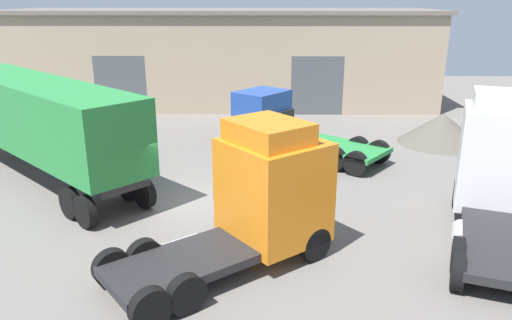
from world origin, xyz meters
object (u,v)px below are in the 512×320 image
object	(u,v)px
tractor_unit_orange	(260,196)
gravel_pile	(442,129)
tractor_unit_white	(501,165)
flatbed_truck_blue	(279,123)
container_trailer_green	(39,118)

from	to	relation	value
tractor_unit_orange	gravel_pile	xyz separation A→B (m)	(8.98, 11.56, -1.08)
tractor_unit_white	flatbed_truck_blue	world-z (taller)	tractor_unit_white
flatbed_truck_blue	tractor_unit_orange	world-z (taller)	tractor_unit_orange
container_trailer_green	gravel_pile	size ratio (longest dim) A/B	2.54
tractor_unit_white	tractor_unit_orange	distance (m)	7.85
gravel_pile	tractor_unit_orange	bearing A→B (deg)	-127.84
tractor_unit_white	gravel_pile	size ratio (longest dim) A/B	1.69
container_trailer_green	tractor_unit_orange	bearing A→B (deg)	-172.28
tractor_unit_white	tractor_unit_orange	xyz separation A→B (m)	(-7.54, -2.20, -0.17)
container_trailer_green	gravel_pile	distance (m)	18.54
container_trailer_green	tractor_unit_orange	xyz separation A→B (m)	(8.67, -6.16, -0.70)
tractor_unit_orange	container_trailer_green	bearing A→B (deg)	106.35
tractor_unit_white	tractor_unit_orange	size ratio (longest dim) A/B	1.13
tractor_unit_white	tractor_unit_orange	world-z (taller)	tractor_unit_white
tractor_unit_white	container_trailer_green	bearing A→B (deg)	96.49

